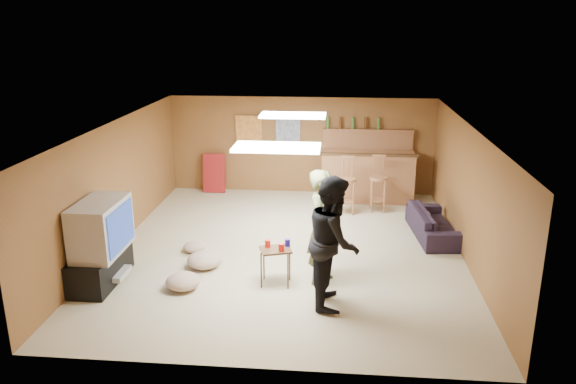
# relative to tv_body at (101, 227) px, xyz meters

# --- Properties ---
(ground) EXTENTS (7.00, 7.00, 0.00)m
(ground) POSITION_rel_tv_body_xyz_m (2.65, 1.50, -0.90)
(ground) COLOR #BBB08F
(ground) RESTS_ON ground
(ceiling) EXTENTS (6.00, 7.00, 0.02)m
(ceiling) POSITION_rel_tv_body_xyz_m (2.65, 1.50, 1.30)
(ceiling) COLOR silver
(ceiling) RESTS_ON ground
(wall_back) EXTENTS (6.00, 0.02, 2.20)m
(wall_back) POSITION_rel_tv_body_xyz_m (2.65, 5.00, 0.20)
(wall_back) COLOR brown
(wall_back) RESTS_ON ground
(wall_front) EXTENTS (6.00, 0.02, 2.20)m
(wall_front) POSITION_rel_tv_body_xyz_m (2.65, -2.00, 0.20)
(wall_front) COLOR brown
(wall_front) RESTS_ON ground
(wall_left) EXTENTS (0.02, 7.00, 2.20)m
(wall_left) POSITION_rel_tv_body_xyz_m (-0.35, 1.50, 0.20)
(wall_left) COLOR brown
(wall_left) RESTS_ON ground
(wall_right) EXTENTS (0.02, 7.00, 2.20)m
(wall_right) POSITION_rel_tv_body_xyz_m (5.65, 1.50, 0.20)
(wall_right) COLOR brown
(wall_right) RESTS_ON ground
(tv_stand) EXTENTS (0.55, 1.30, 0.50)m
(tv_stand) POSITION_rel_tv_body_xyz_m (-0.07, 0.00, -0.65)
(tv_stand) COLOR black
(tv_stand) RESTS_ON ground
(dvd_box) EXTENTS (0.35, 0.50, 0.08)m
(dvd_box) POSITION_rel_tv_body_xyz_m (0.15, 0.00, -0.75)
(dvd_box) COLOR #B2B2B7
(dvd_box) RESTS_ON tv_stand
(tv_body) EXTENTS (0.60, 1.10, 0.80)m
(tv_body) POSITION_rel_tv_body_xyz_m (0.00, 0.00, 0.00)
(tv_body) COLOR #B2B2B7
(tv_body) RESTS_ON tv_stand
(tv_screen) EXTENTS (0.02, 0.95, 0.65)m
(tv_screen) POSITION_rel_tv_body_xyz_m (0.31, 0.00, 0.00)
(tv_screen) COLOR navy
(tv_screen) RESTS_ON tv_body
(bar_counter) EXTENTS (2.00, 0.60, 1.10)m
(bar_counter) POSITION_rel_tv_body_xyz_m (4.15, 4.45, -0.35)
(bar_counter) COLOR brown
(bar_counter) RESTS_ON ground
(bar_lip) EXTENTS (2.10, 0.12, 0.05)m
(bar_lip) POSITION_rel_tv_body_xyz_m (4.15, 4.20, 0.20)
(bar_lip) COLOR #3C2513
(bar_lip) RESTS_ON bar_counter
(bar_shelf) EXTENTS (2.00, 0.18, 0.05)m
(bar_shelf) POSITION_rel_tv_body_xyz_m (4.15, 4.90, 0.60)
(bar_shelf) COLOR brown
(bar_shelf) RESTS_ON bar_backing
(bar_backing) EXTENTS (2.00, 0.14, 0.60)m
(bar_backing) POSITION_rel_tv_body_xyz_m (4.15, 4.92, 0.30)
(bar_backing) COLOR brown
(bar_backing) RESTS_ON bar_counter
(poster_left) EXTENTS (0.60, 0.03, 0.85)m
(poster_left) POSITION_rel_tv_body_xyz_m (1.45, 4.96, 0.45)
(poster_left) COLOR #BF3F26
(poster_left) RESTS_ON wall_back
(poster_right) EXTENTS (0.55, 0.03, 0.80)m
(poster_right) POSITION_rel_tv_body_xyz_m (2.35, 4.96, 0.45)
(poster_right) COLOR #334C99
(poster_right) RESTS_ON wall_back
(folding_chair_stack) EXTENTS (0.50, 0.26, 0.91)m
(folding_chair_stack) POSITION_rel_tv_body_xyz_m (0.65, 4.80, -0.45)
(folding_chair_stack) COLOR maroon
(folding_chair_stack) RESTS_ON ground
(ceiling_panel_front) EXTENTS (1.20, 0.60, 0.04)m
(ceiling_panel_front) POSITION_rel_tv_body_xyz_m (2.65, 0.00, 1.27)
(ceiling_panel_front) COLOR white
(ceiling_panel_front) RESTS_ON ceiling
(ceiling_panel_back) EXTENTS (1.20, 0.60, 0.04)m
(ceiling_panel_back) POSITION_rel_tv_body_xyz_m (2.65, 2.70, 1.27)
(ceiling_panel_back) COLOR white
(ceiling_panel_back) RESTS_ON ceiling
(person_olive) EXTENTS (0.62, 0.75, 1.77)m
(person_olive) POSITION_rel_tv_body_xyz_m (3.30, 0.35, -0.02)
(person_olive) COLOR #515933
(person_olive) RESTS_ON ground
(person_black) EXTENTS (0.72, 0.92, 1.86)m
(person_black) POSITION_rel_tv_body_xyz_m (3.47, -0.32, 0.03)
(person_black) COLOR black
(person_black) RESTS_ON ground
(sofa) EXTENTS (0.84, 1.79, 0.51)m
(sofa) POSITION_rel_tv_body_xyz_m (5.29, 2.41, -0.65)
(sofa) COLOR black
(sofa) RESTS_ON ground
(tray_table) EXTENTS (0.53, 0.48, 0.58)m
(tray_table) POSITION_rel_tv_body_xyz_m (2.60, 0.18, -0.61)
(tray_table) COLOR #3C2513
(tray_table) RESTS_ON ground
(cup_red_near) EXTENTS (0.11, 0.11, 0.12)m
(cup_red_near) POSITION_rel_tv_body_xyz_m (2.48, 0.23, -0.26)
(cup_red_near) COLOR red
(cup_red_near) RESTS_ON tray_table
(cup_red_far) EXTENTS (0.09, 0.09, 0.12)m
(cup_red_far) POSITION_rel_tv_body_xyz_m (2.70, 0.09, -0.26)
(cup_red_far) COLOR red
(cup_red_far) RESTS_ON tray_table
(cup_blue) EXTENTS (0.09, 0.09, 0.11)m
(cup_blue) POSITION_rel_tv_body_xyz_m (2.77, 0.30, -0.27)
(cup_blue) COLOR navy
(cup_blue) RESTS_ON tray_table
(bar_stool_left) EXTENTS (0.41, 0.41, 1.14)m
(bar_stool_left) POSITION_rel_tv_body_xyz_m (3.70, 3.56, -0.33)
(bar_stool_left) COLOR brown
(bar_stool_left) RESTS_ON ground
(bar_stool_right) EXTENTS (0.41, 0.41, 1.27)m
(bar_stool_right) POSITION_rel_tv_body_xyz_m (4.35, 3.74, -0.26)
(bar_stool_right) COLOR brown
(bar_stool_right) RESTS_ON ground
(cushion_near_tv) EXTENTS (0.62, 0.62, 0.25)m
(cushion_near_tv) POSITION_rel_tv_body_xyz_m (1.38, 0.67, -0.77)
(cushion_near_tv) COLOR tan
(cushion_near_tv) RESTS_ON ground
(cushion_mid) EXTENTS (0.49, 0.49, 0.17)m
(cushion_mid) POSITION_rel_tv_body_xyz_m (1.05, 1.29, -0.81)
(cushion_mid) COLOR tan
(cushion_mid) RESTS_ON ground
(cushion_far) EXTENTS (0.65, 0.65, 0.23)m
(cushion_far) POSITION_rel_tv_body_xyz_m (1.24, -0.10, -0.78)
(cushion_far) COLOR tan
(cushion_far) RESTS_ON ground
(bottle_row) EXTENTS (1.20, 0.08, 0.26)m
(bottle_row) POSITION_rel_tv_body_xyz_m (3.81, 4.88, 0.75)
(bottle_row) COLOR #3F7233
(bottle_row) RESTS_ON bar_shelf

